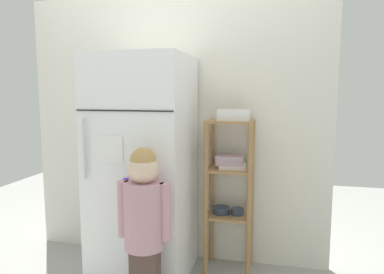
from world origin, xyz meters
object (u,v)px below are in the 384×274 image
Objects in this scene: refrigerator at (144,168)px; child_standing at (144,215)px; fruit_bin at (235,115)px; pantry_shelf_unit at (229,183)px.

child_standing is (0.17, -0.46, -0.18)m from refrigerator.
fruit_bin is at bearing 54.48° from child_standing.
refrigerator is 1.40× the size of pantry_shelf_unit.
refrigerator is 0.76m from fruit_bin.
fruit_bin is (0.03, -0.00, 0.50)m from pantry_shelf_unit.
child_standing is at bearing -69.22° from refrigerator.
refrigerator is 0.52m from child_standing.
refrigerator is 1.56× the size of child_standing.
child_standing is 0.77m from pantry_shelf_unit.
refrigerator is 0.64m from pantry_shelf_unit.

